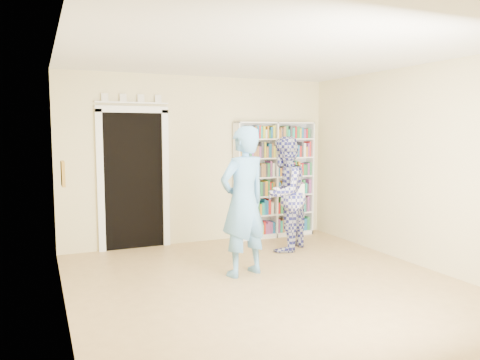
% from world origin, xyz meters
% --- Properties ---
extents(floor, '(5.00, 5.00, 0.00)m').
position_xyz_m(floor, '(0.00, 0.00, 0.00)').
color(floor, '#A3804F').
rests_on(floor, ground).
extents(ceiling, '(5.00, 5.00, 0.00)m').
position_xyz_m(ceiling, '(0.00, 0.00, 2.70)').
color(ceiling, white).
rests_on(ceiling, wall_back).
extents(wall_back, '(4.50, 0.00, 4.50)m').
position_xyz_m(wall_back, '(0.00, 2.50, 1.35)').
color(wall_back, beige).
rests_on(wall_back, floor).
extents(wall_left, '(0.00, 5.00, 5.00)m').
position_xyz_m(wall_left, '(-2.25, 0.00, 1.35)').
color(wall_left, beige).
rests_on(wall_left, floor).
extents(wall_right, '(0.00, 5.00, 5.00)m').
position_xyz_m(wall_right, '(2.25, 0.00, 1.35)').
color(wall_right, beige).
rests_on(wall_right, floor).
extents(bookshelf, '(1.44, 0.27, 1.97)m').
position_xyz_m(bookshelf, '(1.27, 2.34, 1.00)').
color(bookshelf, white).
rests_on(bookshelf, floor).
extents(doorway, '(1.10, 0.08, 2.43)m').
position_xyz_m(doorway, '(-1.10, 2.48, 1.18)').
color(doorway, black).
rests_on(doorway, floor).
extents(wall_art, '(0.03, 0.25, 0.25)m').
position_xyz_m(wall_art, '(-2.23, 0.20, 1.40)').
color(wall_art, brown).
rests_on(wall_art, wall_left).
extents(man_blue, '(0.78, 0.62, 1.88)m').
position_xyz_m(man_blue, '(-0.11, 0.55, 0.94)').
color(man_blue, '#5B96CA').
rests_on(man_blue, floor).
extents(man_plaid, '(1.07, 1.03, 1.74)m').
position_xyz_m(man_plaid, '(0.97, 1.44, 0.87)').
color(man_plaid, navy).
rests_on(man_plaid, floor).
extents(paper_sheet, '(0.19, 0.03, 0.27)m').
position_xyz_m(paper_sheet, '(1.10, 1.24, 0.90)').
color(paper_sheet, white).
rests_on(paper_sheet, man_plaid).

